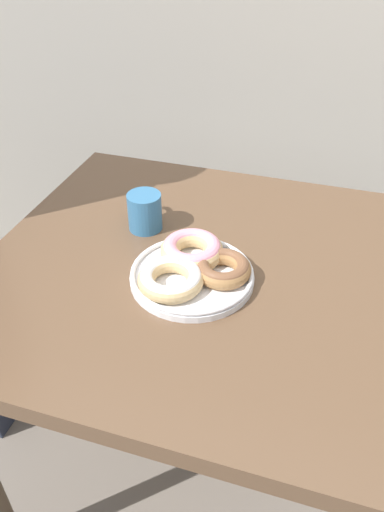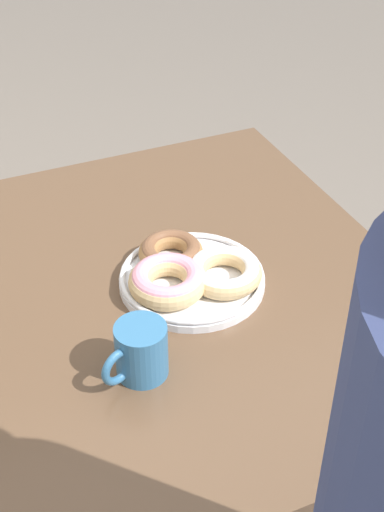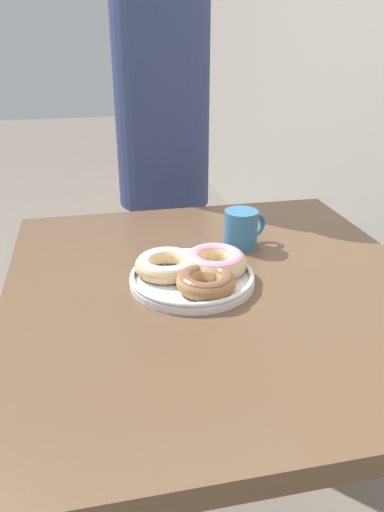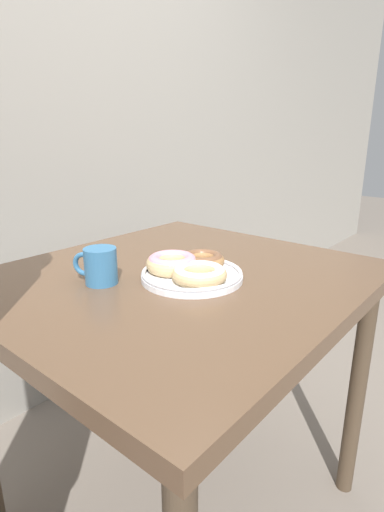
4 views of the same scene
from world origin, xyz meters
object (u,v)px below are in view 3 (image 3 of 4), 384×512
at_px(dining_table, 219,324).
at_px(coffee_mug, 242,228).
at_px(donut_plate, 195,271).
at_px(person_figure, 164,181).

height_order(dining_table, coffee_mug, coffee_mug).
xyz_separation_m(dining_table, donut_plate, (-0.01, -0.05, 0.12)).
distance_m(donut_plate, person_figure, 0.73).
relative_size(donut_plate, coffee_mug, 2.42).
xyz_separation_m(dining_table, coffee_mug, (-0.17, 0.10, 0.14)).
bearing_deg(dining_table, person_figure, 179.80).
height_order(dining_table, person_figure, person_figure).
distance_m(donut_plate, coffee_mug, 0.22).
height_order(donut_plate, coffee_mug, coffee_mug).
distance_m(dining_table, person_figure, 0.74).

